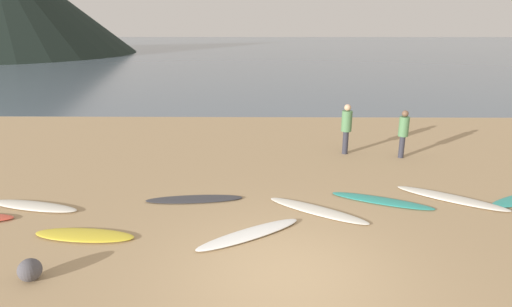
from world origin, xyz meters
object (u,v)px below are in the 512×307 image
surfboard_1 (33,206)px  person_0 (347,125)px  person_1 (403,130)px  beach_rock_near (30,270)px  surfboard_6 (382,201)px  surfboard_3 (194,199)px  surfboard_4 (250,234)px  surfboard_7 (451,198)px  surfboard_2 (84,235)px  surfboard_5 (317,210)px

surfboard_1 → person_0: bearing=41.0°
person_1 → beach_rock_near: 10.86m
person_0 → surfboard_6: bearing=143.0°
surfboard_3 → person_0: person_0 is taller
surfboard_1 → surfboard_3: surfboard_1 is taller
surfboard_4 → person_1: bearing=14.4°
surfboard_1 → person_1: person_1 is taller
person_1 → person_0: bearing=-156.9°
surfboard_3 → surfboard_4: surfboard_4 is taller
person_1 → beach_rock_near: person_1 is taller
surfboard_7 → beach_rock_near: size_ratio=6.69×
surfboard_7 → person_1: 3.47m
surfboard_2 → person_0: person_0 is taller
surfboard_3 → person_1: person_1 is taller
surfboard_1 → surfboard_6: 8.31m
surfboard_2 → surfboard_6: (6.53, 1.82, -0.01)m
surfboard_3 → surfboard_7: (6.31, 0.11, 0.01)m
surfboard_1 → surfboard_5: 6.66m
surfboard_7 → person_0: person_0 is taller
surfboard_5 → surfboard_6: 1.74m
surfboard_7 → person_1: person_1 is taller
surfboard_7 → surfboard_5: bearing=-133.3°
surfboard_6 → person_1: 3.95m
surfboard_7 → person_0: size_ratio=1.58×
surfboard_4 → surfboard_5: (1.53, 1.18, -0.01)m
person_0 → beach_rock_near: size_ratio=4.23×
surfboard_1 → person_1: bearing=34.7°
beach_rock_near → surfboard_5: bearing=27.9°
surfboard_1 → surfboard_7: surfboard_1 is taller
surfboard_7 → beach_rock_near: bearing=-123.4°
surfboard_2 → person_1: 9.74m
surfboard_5 → surfboard_6: surfboard_5 is taller
surfboard_5 → person_1: 5.27m
surfboard_1 → surfboard_4: 5.29m
person_1 → beach_rock_near: size_ratio=3.94×
surfboard_1 → surfboard_4: size_ratio=0.96×
person_0 → person_1: 1.77m
surfboard_4 → surfboard_7: surfboard_4 is taller
surfboard_5 → surfboard_6: bearing=52.6°
surfboard_4 → person_0: size_ratio=1.47×
surfboard_3 → surfboard_6: (4.57, -0.05, -0.00)m
surfboard_2 → surfboard_5: size_ratio=0.84×
surfboard_6 → person_1: bearing=89.2°
surfboard_4 → person_1: size_ratio=1.57×
surfboard_1 → surfboard_3: bearing=20.3°
surfboard_7 → person_1: (-0.17, 3.36, 0.87)m
surfboard_2 → beach_rock_near: size_ratio=5.35×
person_0 → surfboard_1: bearing=78.9°
surfboard_6 → beach_rock_near: (-6.84, -3.33, 0.17)m
surfboard_5 → person_0: size_ratio=1.51×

